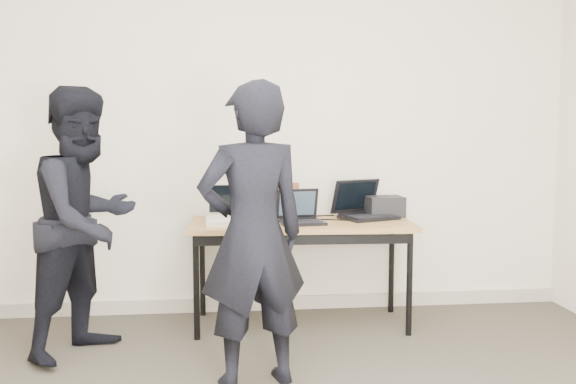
{
  "coord_description": "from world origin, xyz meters",
  "views": [
    {
      "loc": [
        -0.34,
        -2.42,
        1.38
      ],
      "look_at": [
        0.1,
        1.6,
        0.95
      ],
      "focal_mm": 40.0,
      "sensor_mm": 36.0,
      "label": 1
    }
  ],
  "objects": [
    {
      "name": "laptop_center",
      "position": [
        0.2,
        1.8,
        0.77
      ],
      "size": [
        0.32,
        0.31,
        0.22
      ],
      "rotation": [
        0.0,
        0.0,
        0.13
      ],
      "color": "black",
      "rests_on": "desk"
    },
    {
      "name": "equipment_box",
      "position": [
        0.84,
        2.04,
        0.79
      ],
      "size": [
        0.26,
        0.22,
        0.14
      ],
      "primitive_type": "cube",
      "rotation": [
        0.0,
        0.0,
        0.05
      ],
      "color": "black",
      "rests_on": "desk"
    },
    {
      "name": "person_observer",
      "position": [
        -1.13,
        1.46,
        0.8
      ],
      "size": [
        0.94,
        0.98,
        1.6
      ],
      "primitive_type": "imported",
      "rotation": [
        0.0,
        0.0,
        0.98
      ],
      "color": "black",
      "rests_on": "ground"
    },
    {
      "name": "desk",
      "position": [
        0.21,
        1.84,
        0.66
      ],
      "size": [
        1.53,
        0.72,
        0.72
      ],
      "rotation": [
        0.0,
        0.0,
        -0.05
      ],
      "color": "olive",
      "rests_on": "ground"
    },
    {
      "name": "baseboard",
      "position": [
        0.0,
        2.23,
        0.05
      ],
      "size": [
        4.5,
        0.03,
        0.1
      ],
      "primitive_type": "cube",
      "color": "#ACA18E",
      "rests_on": "ground"
    },
    {
      "name": "laptop_right",
      "position": [
        0.68,
        1.98,
        0.78
      ],
      "size": [
        0.47,
        0.46,
        0.27
      ],
      "rotation": [
        0.0,
        0.0,
        0.38
      ],
      "color": "black",
      "rests_on": "desk"
    },
    {
      "name": "leather_satchel",
      "position": [
        0.04,
        2.07,
        0.85
      ],
      "size": [
        0.37,
        0.21,
        0.25
      ],
      "rotation": [
        0.0,
        0.0,
        0.08
      ],
      "color": "#5E2E18",
      "rests_on": "desk"
    },
    {
      "name": "cables",
      "position": [
        0.26,
        1.85,
        0.72
      ],
      "size": [
        1.15,
        0.48,
        0.01
      ],
      "rotation": [
        0.0,
        0.0,
        0.11
      ],
      "color": "silver",
      "rests_on": "desk"
    },
    {
      "name": "person_typist",
      "position": [
        -0.16,
        0.88,
        0.8
      ],
      "size": [
        0.66,
        0.52,
        1.6
      ],
      "primitive_type": "imported",
      "rotation": [
        0.0,
        0.0,
        3.4
      ],
      "color": "black",
      "rests_on": "ground"
    },
    {
      "name": "laptop_beige",
      "position": [
        -0.26,
        1.82,
        0.77
      ],
      "size": [
        0.34,
        0.33,
        0.27
      ],
      "rotation": [
        0.0,
        0.0,
        0.02
      ],
      "color": "beige",
      "rests_on": "desk"
    },
    {
      "name": "room",
      "position": [
        0.0,
        0.0,
        1.35
      ],
      "size": [
        4.6,
        4.6,
        2.8
      ],
      "color": "#3E392F",
      "rests_on": "ground"
    },
    {
      "name": "power_brick",
      "position": [
        -0.01,
        1.68,
        0.73
      ],
      "size": [
        0.09,
        0.06,
        0.03
      ],
      "primitive_type": "cube",
      "rotation": [
        0.0,
        0.0,
        0.16
      ],
      "color": "black",
      "rests_on": "desk"
    },
    {
      "name": "tissue",
      "position": [
        0.06,
        2.08,
        1.0
      ],
      "size": [
        0.14,
        0.11,
        0.08
      ],
      "primitive_type": "ellipsoid",
      "rotation": [
        0.0,
        0.0,
        0.06
      ],
      "color": "white",
      "rests_on": "leather_satchel"
    }
  ]
}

